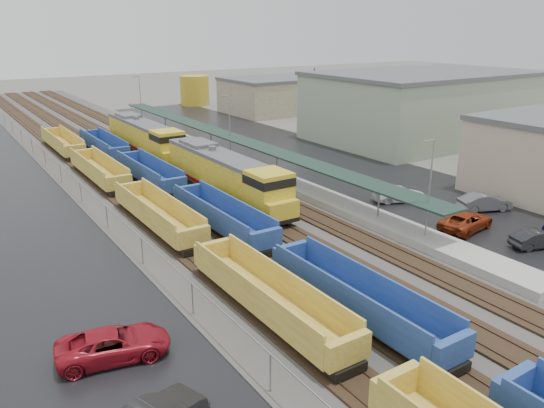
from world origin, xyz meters
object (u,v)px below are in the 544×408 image
(locomotive_trail, at_px, (145,138))
(storage_tank, at_px, (195,90))
(well_string_yellow, at_px, (203,249))
(parked_car_east_b, at_px, (466,221))
(locomotive_lead, at_px, (227,176))
(parked_car_east_e, at_px, (485,202))
(parked_car_east_c, at_px, (399,194))
(well_string_blue, at_px, (278,252))
(parked_car_east_a, at_px, (538,239))
(parked_car_west_c, at_px, (114,344))

(locomotive_trail, relative_size, storage_tank, 3.41)
(well_string_yellow, height_order, parked_car_east_b, well_string_yellow)
(locomotive_lead, distance_m, locomotive_trail, 21.00)
(well_string_yellow, relative_size, parked_car_east_e, 20.26)
(well_string_yellow, xyz_separation_m, parked_car_east_c, (21.41, 2.48, -0.41))
(well_string_blue, xyz_separation_m, parked_car_east_a, (17.91, -7.67, -0.46))
(well_string_yellow, height_order, parked_car_east_c, well_string_yellow)
(storage_tank, relative_size, parked_car_east_a, 1.45)
(locomotive_trail, height_order, parked_car_east_e, locomotive_trail)
(locomotive_trail, bearing_deg, storage_tank, 57.26)
(parked_car_east_c, height_order, parked_car_east_e, parked_car_east_e)
(parked_car_east_b, bearing_deg, well_string_blue, 72.29)
(parked_car_east_b, height_order, parked_car_east_e, parked_car_east_e)
(well_string_blue, xyz_separation_m, storage_tank, (29.43, 74.96, 1.84))
(locomotive_lead, xyz_separation_m, parked_car_east_a, (13.91, -22.09, -1.77))
(parked_car_east_c, bearing_deg, parked_car_east_b, -162.03)
(locomotive_trail, bearing_deg, parked_car_west_c, -112.56)
(well_string_blue, distance_m, parked_car_west_c, 13.19)
(locomotive_lead, bearing_deg, well_string_yellow, -125.42)
(locomotive_lead, relative_size, parked_car_east_b, 3.80)
(locomotive_lead, xyz_separation_m, locomotive_trail, (0.00, 21.00, 0.00))
(parked_car_east_e, bearing_deg, parked_car_west_c, 117.84)
(parked_car_east_b, bearing_deg, parked_car_east_a, -173.63)
(parked_car_east_e, bearing_deg, well_string_yellow, 103.58)
(locomotive_trail, relative_size, parked_car_east_a, 4.92)
(storage_tank, height_order, parked_car_east_a, storage_tank)
(well_string_blue, relative_size, parked_car_east_b, 17.40)
(well_string_blue, height_order, parked_car_east_c, well_string_blue)
(parked_car_east_c, bearing_deg, well_string_yellow, 121.17)
(parked_car_east_a, xyz_separation_m, parked_car_east_e, (3.86, 7.33, 0.10))
(well_string_yellow, bearing_deg, parked_car_east_a, -26.33)
(locomotive_lead, height_order, storage_tank, storage_tank)
(well_string_blue, bearing_deg, parked_car_east_e, -0.89)
(parked_car_east_b, xyz_separation_m, parked_car_east_e, (5.30, 2.14, 0.04))
(storage_tank, xyz_separation_m, parked_car_east_e, (-7.66, -75.30, -2.20))
(storage_tank, xyz_separation_m, parked_car_east_a, (-11.52, -82.63, -2.30))
(well_string_yellow, distance_m, parked_car_west_c, 11.27)
(storage_tank, height_order, parked_car_east_c, storage_tank)
(parked_car_east_c, bearing_deg, parked_car_west_c, 132.89)
(well_string_blue, relative_size, parked_car_east_a, 22.54)
(parked_car_east_c, bearing_deg, parked_car_east_e, -119.40)
(locomotive_lead, height_order, well_string_blue, locomotive_lead)
(parked_car_east_a, height_order, parked_car_east_c, parked_car_east_c)
(well_string_blue, xyz_separation_m, parked_car_east_c, (17.41, 5.65, -0.41))
(locomotive_trail, relative_size, parked_car_west_c, 3.72)
(well_string_blue, xyz_separation_m, parked_car_east_e, (21.77, -0.34, -0.36))
(locomotive_lead, xyz_separation_m, storage_tank, (25.43, 60.54, 0.54))
(locomotive_trail, xyz_separation_m, well_string_blue, (-4.00, -35.42, -1.31))
(parked_car_west_c, distance_m, parked_car_east_b, 29.01)
(parked_car_east_e, bearing_deg, locomotive_lead, 71.62)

